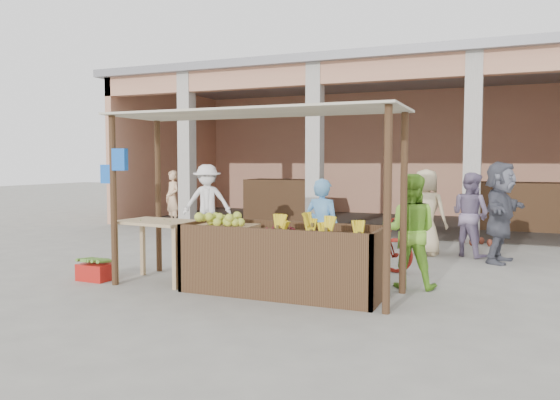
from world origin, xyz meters
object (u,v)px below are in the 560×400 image
at_px(fruit_stall, 283,263).
at_px(red_crate, 96,272).
at_px(side_table, 158,230).
at_px(motorcycle, 363,243).
at_px(vendor_blue, 322,226).
at_px(vendor_green, 410,228).

height_order(fruit_stall, red_crate, fruit_stall).
height_order(side_table, motorcycle, side_table).
bearing_deg(motorcycle, vendor_blue, 161.09).
relative_size(fruit_stall, red_crate, 5.57).
xyz_separation_m(red_crate, vendor_blue, (3.02, 1.34, 0.67)).
bearing_deg(vendor_blue, red_crate, 33.02).
height_order(side_table, vendor_blue, vendor_blue).
bearing_deg(vendor_green, fruit_stall, 29.41).
distance_m(fruit_stall, motorcycle, 2.03).
distance_m(red_crate, vendor_green, 4.52).
xyz_separation_m(fruit_stall, vendor_blue, (0.21, 1.02, 0.39)).
height_order(vendor_green, motorcycle, vendor_green).
bearing_deg(red_crate, vendor_blue, 25.51).
bearing_deg(vendor_green, vendor_blue, -6.48).
height_order(fruit_stall, vendor_green, vendor_green).
bearing_deg(vendor_blue, fruit_stall, 87.61).
xyz_separation_m(fruit_stall, red_crate, (-2.81, -0.32, -0.28)).
height_order(vendor_blue, vendor_green, vendor_green).
bearing_deg(vendor_green, side_table, 13.11).
xyz_separation_m(vendor_blue, vendor_green, (1.27, -0.06, 0.03)).
relative_size(side_table, vendor_blue, 0.74).
bearing_deg(red_crate, fruit_stall, 7.99).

